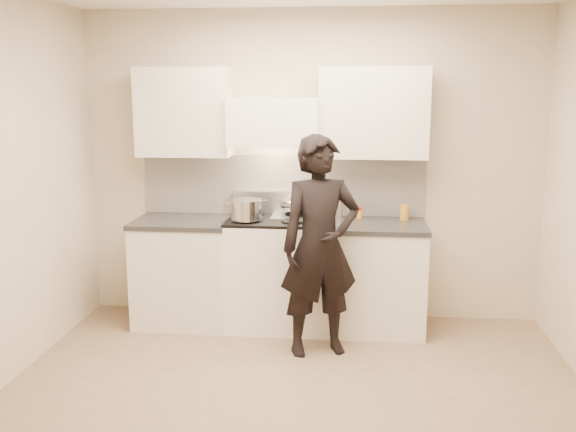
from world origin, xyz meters
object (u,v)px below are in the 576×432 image
Objects in this scene: counter_right at (370,276)px; utensil_crock at (337,208)px; stove at (273,272)px; wok at (297,204)px; person at (320,246)px.

utensil_crock is (-0.30, 0.17, 0.55)m from counter_right.
wok reaches higher than stove.
person is (0.43, -0.56, 0.37)m from stove.
stove is 3.24× the size of utensil_crock.
counter_right is at bearing -30.50° from utensil_crock.
wok is (0.20, 0.14, 0.57)m from stove.
wok is at bearing 167.15° from counter_right.
stove is 1.04× the size of counter_right.
wok is at bearing -175.05° from utensil_crock.
stove is at bearing -161.99° from utensil_crock.
counter_right is 0.79m from person.
wok reaches higher than counter_right.
counter_right is at bearing -12.85° from wok.
person reaches higher than counter_right.
counter_right is at bearing 34.42° from person.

